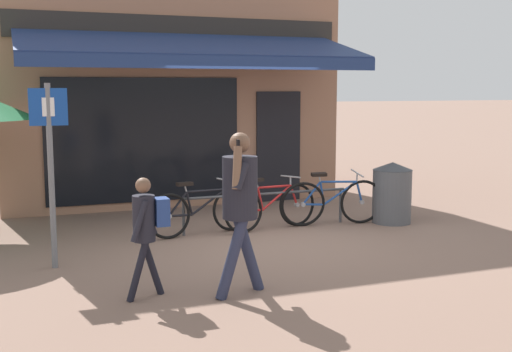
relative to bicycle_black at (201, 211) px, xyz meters
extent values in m
plane|color=#846656|center=(0.85, -0.52, -0.36)|extent=(160.00, 160.00, 0.00)
cube|color=#9E7056|center=(0.33, 3.79, 2.38)|extent=(6.27, 3.00, 5.49)
cube|color=black|center=(-0.36, 2.28, 0.89)|extent=(3.45, 0.04, 2.20)
cube|color=black|center=(2.21, 2.28, 0.69)|extent=(0.90, 0.04, 2.10)
cube|color=#282623|center=(0.33, 2.27, 2.84)|extent=(5.96, 0.06, 0.44)
cube|color=navy|center=(0.33, 1.35, 2.52)|extent=(5.65, 1.91, 0.50)
cube|color=navy|center=(0.33, 0.40, 2.19)|extent=(5.65, 0.03, 0.20)
cylinder|color=#47494F|center=(1.05, 0.04, 0.19)|extent=(2.72, 0.04, 0.04)
cylinder|color=#47494F|center=(-0.26, 0.04, -0.09)|extent=(0.04, 0.04, 0.55)
cylinder|color=#47494F|center=(2.36, 0.04, -0.09)|extent=(0.04, 0.04, 0.55)
torus|color=black|center=(0.52, 0.10, -0.03)|extent=(0.67, 0.17, 0.67)
cylinder|color=#9E9EA3|center=(0.52, 0.10, -0.03)|extent=(0.08, 0.07, 0.07)
torus|color=black|center=(-0.51, -0.10, -0.03)|extent=(0.67, 0.17, 0.67)
cylinder|color=#9E9EA3|center=(-0.51, -0.10, -0.03)|extent=(0.08, 0.07, 0.07)
cylinder|color=black|center=(0.13, 0.03, 0.12)|extent=(0.58, 0.14, 0.36)
cylinder|color=black|center=(0.09, 0.02, 0.29)|extent=(0.64, 0.15, 0.05)
cylinder|color=black|center=(-0.19, -0.03, 0.13)|extent=(0.12, 0.05, 0.35)
cylinder|color=black|center=(-0.33, -0.06, -0.04)|extent=(0.37, 0.10, 0.05)
cylinder|color=black|center=(-0.37, -0.07, 0.14)|extent=(0.31, 0.09, 0.35)
cylinder|color=black|center=(0.46, 0.09, 0.13)|extent=(0.15, 0.06, 0.33)
cylinder|color=#9E9EA3|center=(-0.24, -0.04, 0.35)|extent=(0.06, 0.03, 0.11)
cube|color=black|center=(-0.26, -0.04, 0.42)|extent=(0.25, 0.14, 0.05)
cylinder|color=#9E9EA3|center=(0.41, 0.08, 0.36)|extent=(0.03, 0.03, 0.14)
cylinder|color=#9E9EA3|center=(0.41, 0.08, 0.43)|extent=(0.12, 0.52, 0.03)
torus|color=black|center=(1.60, 0.08, -0.03)|extent=(0.68, 0.22, 0.67)
cylinder|color=#9E9EA3|center=(1.60, 0.08, -0.03)|extent=(0.08, 0.08, 0.07)
torus|color=black|center=(0.62, -0.12, -0.03)|extent=(0.68, 0.22, 0.67)
cylinder|color=#9E9EA3|center=(0.62, -0.12, -0.03)|extent=(0.08, 0.08, 0.07)
cylinder|color=#B21E1E|center=(1.23, 0.01, 0.12)|extent=(0.55, 0.16, 0.36)
cylinder|color=#B21E1E|center=(1.19, 0.02, 0.29)|extent=(0.61, 0.15, 0.05)
cylinder|color=#B21E1E|center=(0.93, -0.05, 0.13)|extent=(0.11, 0.04, 0.35)
cylinder|color=#B21E1E|center=(0.79, -0.08, -0.04)|extent=(0.35, 0.10, 0.05)
cylinder|color=#B21E1E|center=(0.76, -0.08, 0.14)|extent=(0.30, 0.11, 0.35)
cylinder|color=#B21E1E|center=(1.54, 0.08, 0.13)|extent=(0.14, 0.04, 0.33)
cylinder|color=#9E9EA3|center=(0.87, -0.04, 0.35)|extent=(0.05, 0.02, 0.11)
cube|color=black|center=(0.86, -0.04, 0.42)|extent=(0.26, 0.15, 0.06)
cylinder|color=#9E9EA3|center=(1.49, 0.08, 0.36)|extent=(0.03, 0.04, 0.14)
cylinder|color=#9E9EA3|center=(1.49, 0.08, 0.43)|extent=(0.13, 0.51, 0.05)
torus|color=black|center=(2.62, -0.18, -0.01)|extent=(0.73, 0.22, 0.72)
cylinder|color=#9E9EA3|center=(2.62, -0.18, -0.01)|extent=(0.08, 0.08, 0.08)
torus|color=black|center=(1.65, -0.04, -0.01)|extent=(0.73, 0.22, 0.72)
cylinder|color=#9E9EA3|center=(1.65, -0.04, -0.01)|extent=(0.08, 0.08, 0.08)
cylinder|color=#1E4793|center=(2.25, -0.15, 0.15)|extent=(0.55, 0.15, 0.38)
cylinder|color=#1E4793|center=(2.21, -0.16, 0.34)|extent=(0.60, 0.12, 0.05)
cylinder|color=#1E4793|center=(1.95, -0.11, 0.16)|extent=(0.12, 0.07, 0.38)
cylinder|color=#1E4793|center=(1.82, -0.07, -0.01)|extent=(0.35, 0.08, 0.05)
cylinder|color=#1E4793|center=(1.78, -0.08, 0.17)|extent=(0.30, 0.12, 0.37)
cylinder|color=#1E4793|center=(2.56, -0.19, 0.16)|extent=(0.15, 0.06, 0.35)
cylinder|color=#9E9EA3|center=(1.89, -0.12, 0.40)|extent=(0.06, 0.03, 0.11)
cube|color=black|center=(1.88, -0.13, 0.47)|extent=(0.25, 0.14, 0.06)
cylinder|color=#9E9EA3|center=(2.51, -0.21, 0.40)|extent=(0.03, 0.04, 0.14)
cylinder|color=#9E9EA3|center=(2.51, -0.22, 0.47)|extent=(0.10, 0.52, 0.08)
cylinder|color=#282D47|center=(-0.51, -2.91, 0.05)|extent=(0.36, 0.14, 0.85)
cylinder|color=#282D47|center=(-0.26, -2.72, 0.05)|extent=(0.36, 0.14, 0.85)
cylinder|color=black|center=(-0.39, -2.81, 0.78)|extent=(0.39, 0.39, 0.65)
sphere|color=brown|center=(-0.39, -2.81, 1.25)|extent=(0.22, 0.22, 0.22)
cylinder|color=black|center=(-0.28, -2.61, 0.78)|extent=(0.30, 0.15, 0.58)
cylinder|color=black|center=(-0.46, -3.03, 0.93)|extent=(0.24, 0.19, 0.29)
cylinder|color=brown|center=(-0.49, -3.02, 1.02)|extent=(0.17, 0.20, 0.44)
cube|color=black|center=(-0.46, -2.97, 1.23)|extent=(0.02, 0.07, 0.14)
cylinder|color=black|center=(-1.44, -2.64, -0.06)|extent=(0.25, 0.07, 0.63)
cylinder|color=black|center=(-1.26, -2.51, -0.06)|extent=(0.25, 0.07, 0.63)
cylinder|color=black|center=(-1.35, -2.57, 0.48)|extent=(0.23, 0.23, 0.48)
sphere|color=brown|center=(-1.35, -2.57, 0.82)|extent=(0.16, 0.16, 0.16)
cylinder|color=black|center=(-1.28, -2.44, 0.48)|extent=(0.21, 0.11, 0.42)
cylinder|color=black|center=(-1.42, -2.71, 0.48)|extent=(0.21, 0.11, 0.42)
cube|color=navy|center=(-1.16, -2.57, 0.54)|extent=(0.14, 0.20, 0.29)
cylinder|color=#515459|center=(3.13, -0.27, 0.07)|extent=(0.62, 0.62, 0.86)
cone|color=#33353A|center=(3.13, -0.27, 0.56)|extent=(0.63, 0.63, 0.12)
cylinder|color=slate|center=(-2.16, -1.06, 0.75)|extent=(0.07, 0.07, 2.23)
cube|color=#14429E|center=(-2.16, -1.07, 1.59)|extent=(0.44, 0.02, 0.44)
cube|color=white|center=(-2.16, -1.08, 1.59)|extent=(0.14, 0.01, 0.22)
camera|label=1|loc=(-2.59, -9.02, 1.82)|focal=45.00mm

